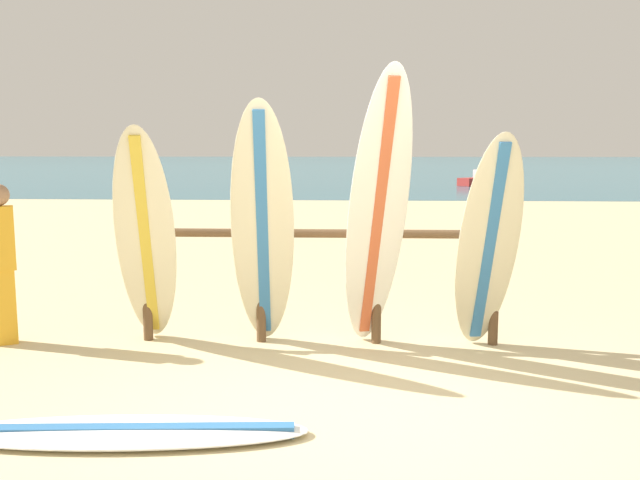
% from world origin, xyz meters
% --- Properties ---
extents(ground_plane, '(120.00, 120.00, 0.00)m').
position_xyz_m(ground_plane, '(0.00, 0.00, 0.00)').
color(ground_plane, beige).
extents(ocean_water, '(120.00, 80.00, 0.01)m').
position_xyz_m(ocean_water, '(0.00, 58.00, 0.00)').
color(ocean_water, teal).
rests_on(ocean_water, ground).
extents(surfboard_rack, '(3.35, 0.09, 1.19)m').
position_xyz_m(surfboard_rack, '(-0.36, 1.60, 0.75)').
color(surfboard_rack, brown).
rests_on(surfboard_rack, ground).
extents(surfboard_leaning_far_left, '(0.67, 1.04, 2.03)m').
position_xyz_m(surfboard_leaning_far_left, '(-1.89, 1.30, 1.01)').
color(surfboard_leaning_far_left, beige).
rests_on(surfboard_leaning_far_left, ground).
extents(surfboard_leaning_left, '(0.62, 0.87, 2.24)m').
position_xyz_m(surfboard_leaning_left, '(-0.85, 1.34, 1.12)').
color(surfboard_leaning_left, beige).
rests_on(surfboard_leaning_left, ground).
extents(surfboard_leaning_center_left, '(0.72, 1.25, 2.49)m').
position_xyz_m(surfboard_leaning_center_left, '(0.16, 1.18, 1.24)').
color(surfboard_leaning_center_left, white).
rests_on(surfboard_leaning_center_left, ground).
extents(surfboard_leaning_center, '(0.65, 0.79, 1.97)m').
position_xyz_m(surfboard_leaning_center, '(1.14, 1.33, 0.98)').
color(surfboard_leaning_center, beige).
rests_on(surfboard_leaning_center, ground).
extents(surfboard_lying_on_sand, '(2.41, 0.70, 0.08)m').
position_xyz_m(surfboard_lying_on_sand, '(-1.51, -0.57, 0.04)').
color(surfboard_lying_on_sand, white).
rests_on(surfboard_lying_on_sand, ground).
extents(beachgoer_standing, '(0.28, 0.24, 1.50)m').
position_xyz_m(beachgoer_standing, '(-3.28, 1.41, 0.82)').
color(beachgoer_standing, gold).
rests_on(beachgoer_standing, ground).
extents(small_boat_offshore, '(2.69, 2.31, 0.71)m').
position_xyz_m(small_boat_offshore, '(5.95, 26.76, 0.26)').
color(small_boat_offshore, '#B22D28').
rests_on(small_boat_offshore, ocean_water).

